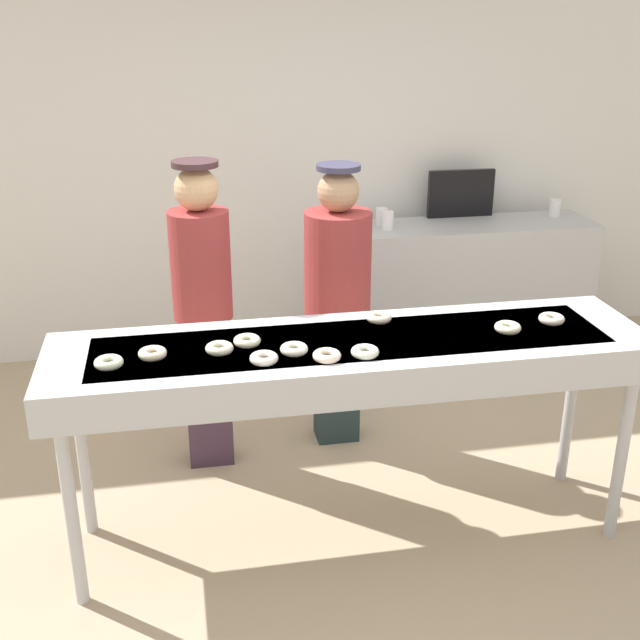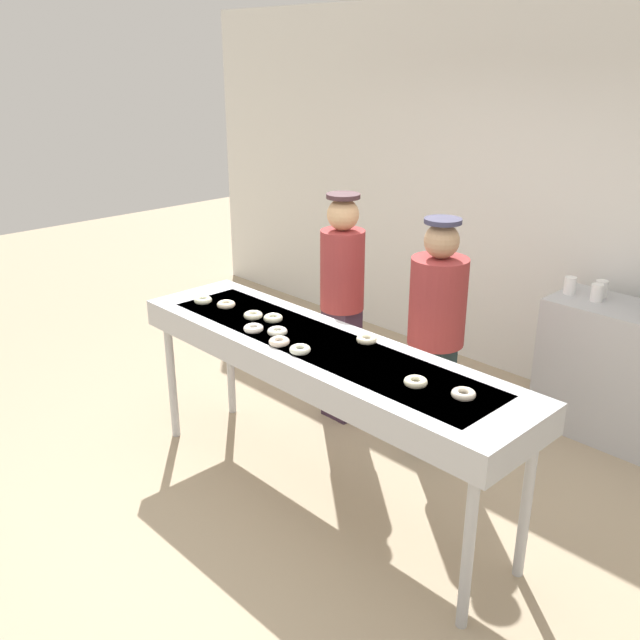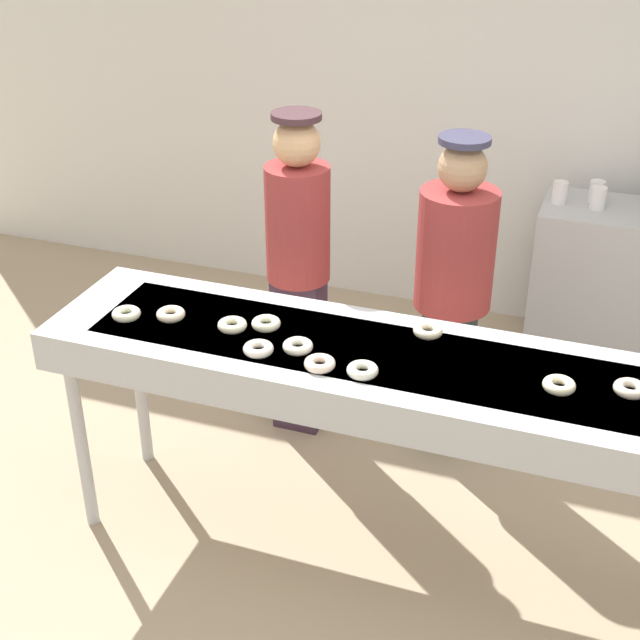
{
  "view_description": "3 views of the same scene",
  "coord_description": "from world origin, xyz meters",
  "px_view_note": "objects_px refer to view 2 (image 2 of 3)",
  "views": [
    {
      "loc": [
        -0.73,
        -3.1,
        2.37
      ],
      "look_at": [
        -0.14,
        0.05,
        1.1
      ],
      "focal_mm": 44.45,
      "sensor_mm": 36.0,
      "label": 1
    },
    {
      "loc": [
        2.59,
        -2.51,
        2.55
      ],
      "look_at": [
        -0.07,
        0.06,
        1.12
      ],
      "focal_mm": 38.92,
      "sensor_mm": 36.0,
      "label": 2
    },
    {
      "loc": [
        0.8,
        -2.84,
        2.77
      ],
      "look_at": [
        -0.25,
        0.09,
        1.06
      ],
      "focal_mm": 50.03,
      "sensor_mm": 36.0,
      "label": 3
    }
  ],
  "objects_px": {
    "sugar_donut_4": "(277,332)",
    "sugar_donut_5": "(226,304)",
    "sugar_donut_6": "(416,382)",
    "paper_cup_0": "(601,289)",
    "paper_cup_2": "(570,285)",
    "sugar_donut_8": "(300,350)",
    "sugar_donut_0": "(253,328)",
    "sugar_donut_1": "(279,342)",
    "fryer_conveyor": "(321,357)",
    "sugar_donut_3": "(253,315)",
    "worker_baker": "(436,323)",
    "worker_assistant": "(342,298)",
    "sugar_donut_9": "(367,339)",
    "sugar_donut_2": "(273,318)",
    "sugar_donut_7": "(463,394)",
    "sugar_donut_10": "(203,300)",
    "paper_cup_3": "(597,293)"
  },
  "relations": [
    {
      "from": "sugar_donut_4",
      "to": "sugar_donut_5",
      "type": "distance_m",
      "value": 0.59
    },
    {
      "from": "sugar_donut_6",
      "to": "paper_cup_0",
      "type": "bearing_deg",
      "value": 90.84
    },
    {
      "from": "sugar_donut_4",
      "to": "paper_cup_2",
      "type": "relative_size",
      "value": 0.97
    },
    {
      "from": "sugar_donut_5",
      "to": "sugar_donut_8",
      "type": "relative_size",
      "value": 1.0
    },
    {
      "from": "sugar_donut_0",
      "to": "sugar_donut_1",
      "type": "height_order",
      "value": "same"
    },
    {
      "from": "fryer_conveyor",
      "to": "paper_cup_2",
      "type": "relative_size",
      "value": 21.7
    },
    {
      "from": "sugar_donut_5",
      "to": "sugar_donut_3",
      "type": "bearing_deg",
      "value": 0.29
    },
    {
      "from": "fryer_conveyor",
      "to": "worker_baker",
      "type": "bearing_deg",
      "value": 82.16
    },
    {
      "from": "fryer_conveyor",
      "to": "worker_baker",
      "type": "distance_m",
      "value": 0.92
    },
    {
      "from": "worker_baker",
      "to": "paper_cup_2",
      "type": "xyz_separation_m",
      "value": [
        0.36,
        1.06,
        0.1
      ]
    },
    {
      "from": "paper_cup_2",
      "to": "sugar_donut_1",
      "type": "bearing_deg",
      "value": -106.42
    },
    {
      "from": "sugar_donut_6",
      "to": "worker_assistant",
      "type": "relative_size",
      "value": 0.07
    },
    {
      "from": "sugar_donut_3",
      "to": "sugar_donut_4",
      "type": "bearing_deg",
      "value": -12.34
    },
    {
      "from": "fryer_conveyor",
      "to": "sugar_donut_0",
      "type": "bearing_deg",
      "value": -158.59
    },
    {
      "from": "sugar_donut_4",
      "to": "sugar_donut_9",
      "type": "height_order",
      "value": "same"
    },
    {
      "from": "sugar_donut_1",
      "to": "sugar_donut_0",
      "type": "bearing_deg",
      "value": 175.2
    },
    {
      "from": "sugar_donut_8",
      "to": "paper_cup_0",
      "type": "height_order",
      "value": "paper_cup_0"
    },
    {
      "from": "sugar_donut_2",
      "to": "sugar_donut_7",
      "type": "bearing_deg",
      "value": -0.15
    },
    {
      "from": "sugar_donut_4",
      "to": "sugar_donut_6",
      "type": "relative_size",
      "value": 1.0
    },
    {
      "from": "sugar_donut_4",
      "to": "sugar_donut_10",
      "type": "bearing_deg",
      "value": 179.46
    },
    {
      "from": "sugar_donut_2",
      "to": "sugar_donut_8",
      "type": "xyz_separation_m",
      "value": [
        0.47,
        -0.21,
        0.0
      ]
    },
    {
      "from": "sugar_donut_0",
      "to": "paper_cup_2",
      "type": "xyz_separation_m",
      "value": [
        0.89,
        2.13,
        -0.01
      ]
    },
    {
      "from": "sugar_donut_1",
      "to": "paper_cup_3",
      "type": "xyz_separation_m",
      "value": [
        0.84,
        2.14,
        -0.01
      ]
    },
    {
      "from": "sugar_donut_9",
      "to": "worker_assistant",
      "type": "xyz_separation_m",
      "value": [
        -0.78,
        0.6,
        -0.1
      ]
    },
    {
      "from": "sugar_donut_0",
      "to": "sugar_donut_3",
      "type": "xyz_separation_m",
      "value": [
        -0.17,
        0.14,
        0.0
      ]
    },
    {
      "from": "worker_assistant",
      "to": "sugar_donut_9",
      "type": "bearing_deg",
      "value": 145.9
    },
    {
      "from": "fryer_conveyor",
      "to": "sugar_donut_7",
      "type": "xyz_separation_m",
      "value": [
        0.95,
        0.03,
        0.11
      ]
    },
    {
      "from": "worker_baker",
      "to": "paper_cup_3",
      "type": "bearing_deg",
      "value": -108.41
    },
    {
      "from": "sugar_donut_8",
      "to": "paper_cup_0",
      "type": "distance_m",
      "value": 2.32
    },
    {
      "from": "sugar_donut_7",
      "to": "sugar_donut_9",
      "type": "bearing_deg",
      "value": 167.9
    },
    {
      "from": "paper_cup_0",
      "to": "paper_cup_2",
      "type": "distance_m",
      "value": 0.21
    },
    {
      "from": "sugar_donut_10",
      "to": "sugar_donut_6",
      "type": "bearing_deg",
      "value": 1.73
    },
    {
      "from": "fryer_conveyor",
      "to": "sugar_donut_3",
      "type": "bearing_deg",
      "value": -177.69
    },
    {
      "from": "fryer_conveyor",
      "to": "sugar_donut_10",
      "type": "distance_m",
      "value": 1.04
    },
    {
      "from": "sugar_donut_3",
      "to": "sugar_donut_4",
      "type": "height_order",
      "value": "same"
    },
    {
      "from": "paper_cup_0",
      "to": "sugar_donut_7",
      "type": "bearing_deg",
      "value": -82.36
    },
    {
      "from": "sugar_donut_2",
      "to": "paper_cup_3",
      "type": "xyz_separation_m",
      "value": [
        1.15,
        1.92,
        -0.01
      ]
    },
    {
      "from": "sugar_donut_3",
      "to": "sugar_donut_8",
      "type": "height_order",
      "value": "same"
    },
    {
      "from": "sugar_donut_2",
      "to": "sugar_donut_10",
      "type": "xyz_separation_m",
      "value": [
        -0.57,
        -0.12,
        0.0
      ]
    },
    {
      "from": "sugar_donut_1",
      "to": "paper_cup_2",
      "type": "relative_size",
      "value": 0.97
    },
    {
      "from": "sugar_donut_6",
      "to": "sugar_donut_7",
      "type": "distance_m",
      "value": 0.25
    },
    {
      "from": "sugar_donut_0",
      "to": "sugar_donut_8",
      "type": "xyz_separation_m",
      "value": [
        0.42,
        -0.01,
        0.0
      ]
    },
    {
      "from": "sugar_donut_3",
      "to": "paper_cup_0",
      "type": "height_order",
      "value": "paper_cup_0"
    },
    {
      "from": "paper_cup_0",
      "to": "sugar_donut_1",
      "type": "bearing_deg",
      "value": -110.27
    },
    {
      "from": "fryer_conveyor",
      "to": "paper_cup_0",
      "type": "relative_size",
      "value": 21.7
    },
    {
      "from": "sugar_donut_7",
      "to": "sugar_donut_8",
      "type": "bearing_deg",
      "value": -167.69
    },
    {
      "from": "sugar_donut_3",
      "to": "sugar_donut_9",
      "type": "distance_m",
      "value": 0.78
    },
    {
      "from": "sugar_donut_9",
      "to": "paper_cup_2",
      "type": "xyz_separation_m",
      "value": [
        0.31,
        1.77,
        -0.01
      ]
    },
    {
      "from": "sugar_donut_7",
      "to": "sugar_donut_4",
      "type": "bearing_deg",
      "value": -174.3
    },
    {
      "from": "sugar_donut_8",
      "to": "sugar_donut_2",
      "type": "bearing_deg",
      "value": 156.26
    }
  ]
}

